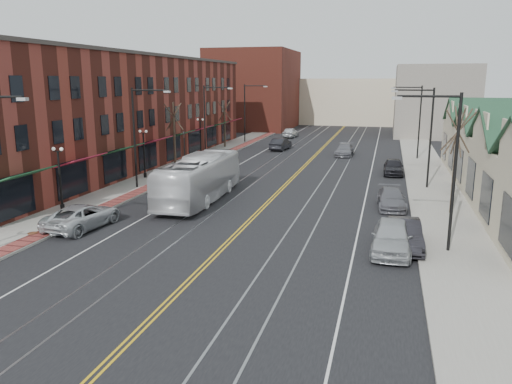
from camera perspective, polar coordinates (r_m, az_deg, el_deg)
The scene contains 31 objects.
ground at distance 23.44m, azimuth -6.80°, elevation -9.28°, with size 160.00×160.00×0.00m, color black.
sidewalk_left at distance 45.76m, azimuth -11.64°, elevation 1.52°, with size 4.00×120.00×0.15m, color gray.
sidewalk_right at distance 41.26m, azimuth 19.79°, elevation -0.19°, with size 4.00×120.00×0.15m, color gray.
building_left at distance 54.52m, azimuth -15.29°, elevation 8.84°, with size 10.00×50.00×11.00m, color maroon.
backdrop_left at distance 93.36m, azimuth -0.20°, elevation 11.62°, with size 14.00×18.00×14.00m, color maroon.
backdrop_mid at distance 105.56m, azimuth 10.52°, elevation 10.17°, with size 22.00×14.00×9.00m, color beige.
backdrop_right at distance 85.50m, azimuth 19.68°, elevation 9.79°, with size 12.00×16.00×11.00m, color slate.
streetlight_l_1 at distance 41.11m, azimuth -13.22°, elevation 7.18°, with size 3.33×0.25×8.00m.
streetlight_l_2 at distance 55.71m, azimuth -5.46°, elevation 8.81°, with size 3.33×0.25×8.00m.
streetlight_l_3 at distance 70.91m, azimuth -0.95°, elevation 9.68°, with size 3.33×0.25×8.00m.
streetlight_r_0 at distance 26.58m, azimuth 20.93°, elevation 3.84°, with size 3.33×0.25×8.00m.
streetlight_r_1 at distance 42.42m, azimuth 18.79°, elevation 7.00°, with size 3.33×0.25×8.00m.
streetlight_r_2 at distance 58.35m, azimuth 17.81°, elevation 8.44°, with size 3.33×0.25×8.00m.
lamppost_l_1 at distance 35.71m, azimuth -21.48°, elevation 1.26°, with size 0.84×0.28×4.27m.
lamppost_l_2 at distance 45.77m, azimuth -12.66°, elevation 4.17°, with size 0.84×0.28×4.27m.
lamppost_l_3 at distance 58.44m, azimuth -6.35°, elevation 6.19°, with size 0.84×0.28×4.27m.
tree_left_near at distance 50.84m, azimuth -9.32°, elevation 6.63°, with size 1.78×1.37×6.48m.
tree_left_far at distance 65.73m, azimuth -3.60°, elevation 7.89°, with size 1.66×1.28×6.02m.
tree_right_mid at distance 34.79m, azimuth 21.85°, elevation 3.54°, with size 1.90×1.46×6.93m.
manhole_mid at distance 31.38m, azimuth -24.15°, elevation -4.31°, with size 0.60×0.60×0.02m, color #592D19.
manhole_far at distance 35.23m, azimuth -19.10°, elevation -2.11°, with size 0.60×0.60×0.02m, color #592D19.
traffic_signal at distance 48.40m, azimuth -8.17°, elevation 4.98°, with size 0.18×0.15×3.80m.
transit_bus at distance 36.81m, azimuth -6.44°, elevation 1.52°, with size 2.78×11.88×3.31m, color white.
parked_suv at distance 31.74m, azimuth -19.20°, elevation -2.63°, with size 2.44×5.30×1.47m, color silver.
parked_car_a at distance 26.68m, azimuth 15.27°, elevation -4.95°, with size 2.01×4.99×1.70m, color #AFB3B7.
parked_car_b at distance 27.52m, azimuth 16.58°, elevation -4.68°, with size 1.62×4.64×1.53m, color black.
parked_car_c at distance 35.93m, azimuth 15.20°, elevation -0.74°, with size 1.87×4.59×1.33m, color slate.
parked_car_d at distance 48.77m, azimuth 15.43°, elevation 2.81°, with size 1.79×4.45×1.52m, color black.
distant_car_left at distance 63.85m, azimuth 2.84°, elevation 5.50°, with size 1.62×4.64×1.53m, color black.
distant_car_right at distance 59.87m, azimuth 10.09°, elevation 4.77°, with size 1.95×4.80×1.39m, color slate.
distant_car_far at distance 78.12m, azimuth 3.94°, elevation 6.81°, with size 1.85×4.59×1.56m, color silver.
Camera 1 is at (8.16, -20.16, 8.73)m, focal length 35.00 mm.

